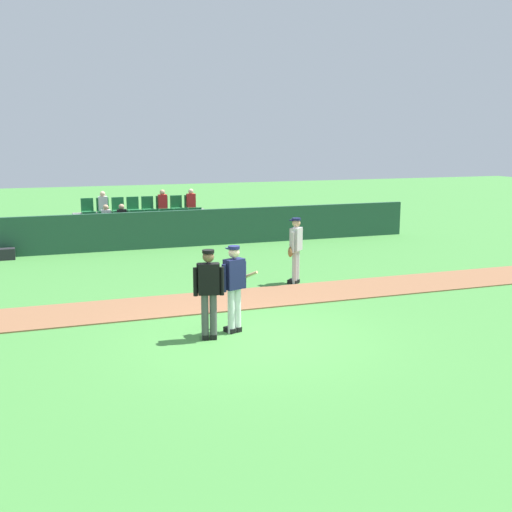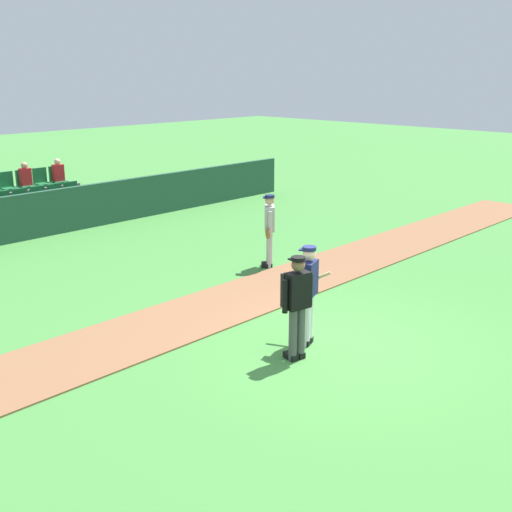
# 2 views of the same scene
# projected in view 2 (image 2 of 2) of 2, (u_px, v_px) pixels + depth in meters

# --- Properties ---
(ground_plane) EXTENTS (80.00, 80.00, 0.00)m
(ground_plane) POSITION_uv_depth(u_px,v_px,m) (331.00, 347.00, 10.90)
(ground_plane) COLOR #42843A
(infield_dirt_path) EXTENTS (28.00, 1.90, 0.03)m
(infield_dirt_path) POSITION_uv_depth(u_px,v_px,m) (221.00, 306.00, 12.75)
(infield_dirt_path) COLOR brown
(infield_dirt_path) RESTS_ON ground
(dugout_fence) EXTENTS (20.00, 0.16, 1.30)m
(dugout_fence) POSITION_uv_depth(u_px,v_px,m) (32.00, 216.00, 17.72)
(dugout_fence) COLOR #234C38
(dugout_fence) RESTS_ON ground
(stadium_bleachers) EXTENTS (5.00, 2.10, 1.90)m
(stadium_bleachers) POSITION_uv_depth(u_px,v_px,m) (8.00, 213.00, 18.72)
(stadium_bleachers) COLOR slate
(stadium_bleachers) RESTS_ON ground
(batter_navy_jersey) EXTENTS (0.75, 0.69, 1.76)m
(batter_navy_jersey) POSITION_uv_depth(u_px,v_px,m) (308.00, 291.00, 10.76)
(batter_navy_jersey) COLOR white
(batter_navy_jersey) RESTS_ON ground
(umpire_home_plate) EXTENTS (0.58, 0.36, 1.76)m
(umpire_home_plate) POSITION_uv_depth(u_px,v_px,m) (297.00, 302.00, 10.18)
(umpire_home_plate) COLOR #4C4C4C
(umpire_home_plate) RESTS_ON ground
(runner_grey_jersey) EXTENTS (0.56, 0.50, 1.76)m
(runner_grey_jersey) POSITION_uv_depth(u_px,v_px,m) (269.00, 228.00, 15.06)
(runner_grey_jersey) COLOR #B2B2B2
(runner_grey_jersey) RESTS_ON ground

